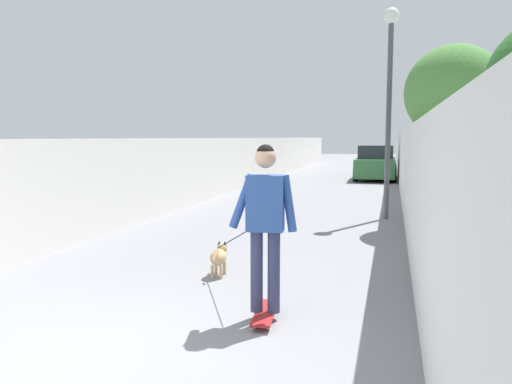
% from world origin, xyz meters
% --- Properties ---
extents(ground_plane, '(80.00, 80.00, 0.00)m').
position_xyz_m(ground_plane, '(14.00, 0.00, 0.00)').
color(ground_plane, gray).
extents(wall_left, '(48.00, 0.30, 1.87)m').
position_xyz_m(wall_left, '(12.00, 3.00, 0.94)').
color(wall_left, silver).
rests_on(wall_left, ground).
extents(fence_right, '(48.00, 0.30, 2.13)m').
position_xyz_m(fence_right, '(12.00, -3.00, 1.06)').
color(fence_right, silver).
rests_on(fence_right, ground).
extents(tree_right_mid, '(1.96, 1.96, 3.78)m').
position_xyz_m(tree_right_mid, '(7.50, -3.73, 2.78)').
color(tree_right_mid, '#473523').
rests_on(tree_right_mid, ground).
extents(lamp_post, '(0.36, 0.36, 4.80)m').
position_xyz_m(lamp_post, '(8.45, -2.45, 3.23)').
color(lamp_post, '#4C4C51').
rests_on(lamp_post, ground).
extents(skateboard, '(0.82, 0.29, 0.08)m').
position_xyz_m(skateboard, '(1.41, -1.31, 0.07)').
color(skateboard, maroon).
rests_on(skateboard, ground).
extents(person_skateboarder, '(0.26, 0.72, 1.75)m').
position_xyz_m(person_skateboarder, '(1.41, -1.31, 1.11)').
color(person_skateboarder, '#333859').
rests_on(person_skateboarder, skateboard).
extents(dog, '(1.71, 1.15, 1.06)m').
position_xyz_m(dog, '(2.84, -0.30, 0.28)').
color(dog, tan).
rests_on(dog, ground).
extents(car_near, '(4.26, 1.80, 1.54)m').
position_xyz_m(car_near, '(19.73, -1.85, 0.72)').
color(car_near, '#336B38').
rests_on(car_near, ground).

